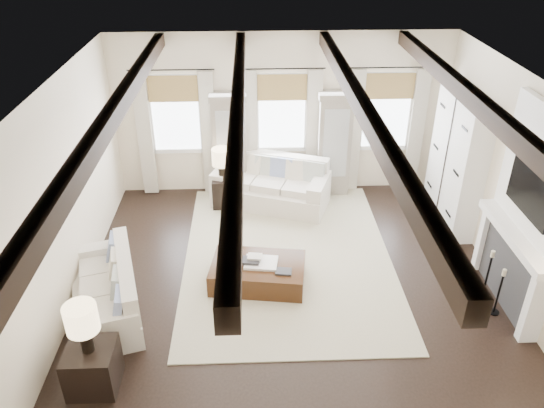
{
  "coord_description": "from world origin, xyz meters",
  "views": [
    {
      "loc": [
        -0.58,
        -6.07,
        5.24
      ],
      "look_at": [
        -0.3,
        1.05,
        1.15
      ],
      "focal_mm": 35.0,
      "sensor_mm": 36.0,
      "label": 1
    }
  ],
  "objects_px": {
    "sofa_back": "(272,185)",
    "side_table_front": "(93,367)",
    "ottoman": "(258,273)",
    "sofa_left": "(109,292)",
    "side_table_back": "(223,193)"
  },
  "relations": [
    {
      "from": "sofa_back",
      "to": "side_table_front",
      "type": "relative_size",
      "value": 4.06
    },
    {
      "from": "ottoman",
      "to": "side_table_front",
      "type": "bearing_deg",
      "value": -128.69
    },
    {
      "from": "sofa_left",
      "to": "ottoman",
      "type": "distance_m",
      "value": 2.23
    },
    {
      "from": "ottoman",
      "to": "side_table_front",
      "type": "relative_size",
      "value": 2.43
    },
    {
      "from": "side_table_back",
      "to": "sofa_back",
      "type": "bearing_deg",
      "value": 6.54
    },
    {
      "from": "side_table_front",
      "to": "side_table_back",
      "type": "relative_size",
      "value": 0.98
    },
    {
      "from": "ottoman",
      "to": "side_table_front",
      "type": "xyz_separation_m",
      "value": [
        -2.05,
        -1.93,
        0.11
      ]
    },
    {
      "from": "sofa_back",
      "to": "side_table_front",
      "type": "distance_m",
      "value": 5.08
    },
    {
      "from": "sofa_left",
      "to": "side_table_back",
      "type": "bearing_deg",
      "value": 63.07
    },
    {
      "from": "sofa_left",
      "to": "side_table_back",
      "type": "relative_size",
      "value": 3.49
    },
    {
      "from": "sofa_back",
      "to": "side_table_front",
      "type": "bearing_deg",
      "value": -117.76
    },
    {
      "from": "side_table_front",
      "to": "side_table_back",
      "type": "xyz_separation_m",
      "value": [
        1.42,
        4.39,
        0.01
      ]
    },
    {
      "from": "sofa_back",
      "to": "ottoman",
      "type": "height_order",
      "value": "sofa_back"
    },
    {
      "from": "sofa_left",
      "to": "ottoman",
      "type": "bearing_deg",
      "value": 14.21
    },
    {
      "from": "ottoman",
      "to": "side_table_back",
      "type": "height_order",
      "value": "side_table_back"
    }
  ]
}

